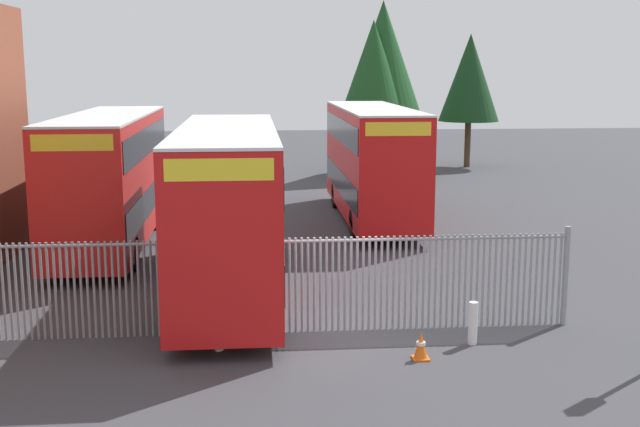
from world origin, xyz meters
TOP-DOWN VIEW (x-y plane):
  - ground_plane at (0.00, 8.00)m, footprint 100.00×100.00m
  - palisade_fence at (-1.59, 0.00)m, footprint 14.10×0.14m
  - double_decker_bus_near_gate at (-2.48, 3.45)m, footprint 2.54×10.81m
  - double_decker_bus_behind_fence_left at (-6.52, 9.33)m, footprint 2.54×10.81m
  - double_decker_bus_behind_fence_right at (2.83, 13.17)m, footprint 2.54×10.81m
  - bollard_near_left at (-2.60, -1.04)m, footprint 0.20×0.20m
  - bollard_center_front at (2.90, -1.13)m, footprint 0.20×0.20m
  - traffic_cone_by_gate at (1.58, -1.95)m, footprint 0.34×0.34m
  - tree_tall_back at (4.70, 25.32)m, footprint 3.86×3.86m
  - tree_short_side at (5.35, 26.23)m, footprint 5.16×5.16m
  - tree_mid_row at (11.07, 29.40)m, footprint 3.57×3.57m

SIDE VIEW (x-z plane):
  - ground_plane at x=0.00m, z-range 0.00..0.00m
  - traffic_cone_by_gate at x=1.58m, z-range -0.01..0.58m
  - bollard_near_left at x=-2.60m, z-range 0.00..0.95m
  - bollard_center_front at x=2.90m, z-range 0.00..0.95m
  - palisade_fence at x=-1.59m, z-range 0.00..2.35m
  - double_decker_bus_near_gate at x=-2.48m, z-range 0.21..4.63m
  - double_decker_bus_behind_fence_left at x=-6.52m, z-range 0.21..4.63m
  - double_decker_bus_behind_fence_right at x=2.83m, z-range 0.21..4.63m
  - tree_mid_row at x=11.07m, z-range 1.35..9.20m
  - tree_tall_back at x=4.70m, z-range 1.41..9.79m
  - tree_short_side at x=5.35m, z-range 1.03..10.49m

